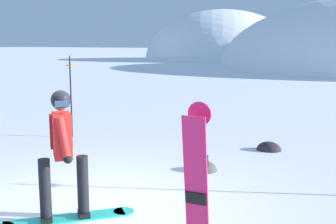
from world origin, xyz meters
name	(u,v)px	position (x,y,z in m)	size (l,w,h in m)	color
ground_plane	(87,212)	(0.00, 0.00, 0.00)	(300.00, 300.00, 0.00)	white
ridge_peak_far	(221,60)	(-14.73, 49.19, 0.00)	(20.08, 18.07, 12.92)	white
snowboarder_main	(63,151)	(-0.11, -0.31, 0.92)	(1.41, 1.36, 1.71)	#23B7A3
spare_snowboard	(197,173)	(1.69, -0.17, 0.84)	(0.28, 0.23, 1.65)	#D11E5B
piste_marker_far	(71,90)	(-3.17, 3.75, 1.15)	(0.20, 0.20, 2.02)	black
rock_dark	(269,150)	(1.50, 4.51, 0.00)	(0.53, 0.45, 0.37)	#282628
rock_mid	(203,170)	(0.75, 2.52, 0.00)	(0.52, 0.44, 0.36)	#4C4742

